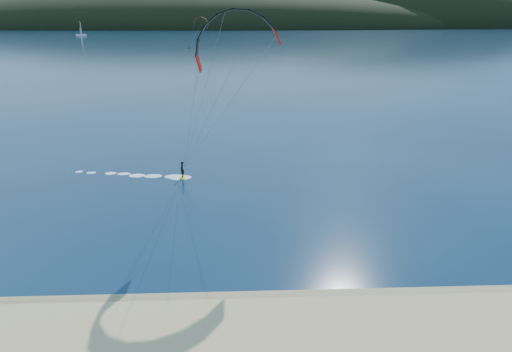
{
  "coord_description": "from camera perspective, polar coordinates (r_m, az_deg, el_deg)",
  "views": [
    {
      "loc": [
        3.07,
        -15.05,
        13.57
      ],
      "look_at": [
        4.13,
        10.0,
        5.0
      ],
      "focal_mm": 32.33,
      "sensor_mm": 36.0,
      "label": 1
    }
  ],
  "objects": [
    {
      "name": "wet_sand",
      "position": [
        23.97,
        -9.71,
        -15.78
      ],
      "size": [
        220.0,
        2.5,
        0.1
      ],
      "color": "olive",
      "rests_on": "ground"
    },
    {
      "name": "kitesurfer_near",
      "position": [
        34.88,
        -3.01,
        14.0
      ],
      "size": [
        19.28,
        7.85,
        13.85
      ],
      "color": "#B2E31A",
      "rests_on": "ground"
    },
    {
      "name": "kitesurfer_far",
      "position": [
        217.57,
        -6.88,
        18.04
      ],
      "size": [
        10.39,
        5.49,
        13.96
      ],
      "color": "#B2E31A",
      "rests_on": "ground"
    },
    {
      "name": "sailboat",
      "position": [
        437.17,
        -20.82,
        16.04
      ],
      "size": [
        8.87,
        5.8,
        12.38
      ],
      "color": "white",
      "rests_on": "ground"
    },
    {
      "name": "headland",
      "position": [
        760.46,
        -2.72,
        17.82
      ],
      "size": [
        1200.0,
        310.0,
        140.0
      ],
      "color": "black",
      "rests_on": "ground"
    }
  ]
}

